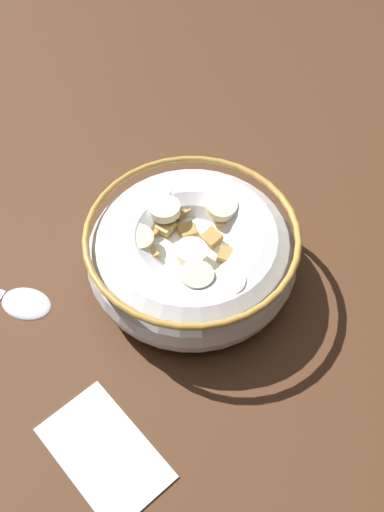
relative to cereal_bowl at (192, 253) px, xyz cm
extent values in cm
cube|color=#472B19|center=(0.02, 0.01, -4.45)|extent=(127.14, 127.14, 2.00)
cylinder|color=silver|center=(0.02, 0.01, -3.15)|extent=(10.16, 10.16, 0.60)
torus|color=silver|center=(0.02, 0.01, -0.26)|extent=(18.48, 18.48, 6.39)
torus|color=#B28438|center=(0.02, 0.01, 2.64)|extent=(18.53, 18.53, 0.60)
cylinder|color=white|center=(0.02, 0.01, 0.83)|extent=(14.64, 14.64, 0.40)
cube|color=#B78947|center=(-4.93, 2.56, 1.29)|extent=(2.02, 2.02, 0.67)
cube|color=tan|center=(-5.08, -2.93, 1.30)|extent=(2.11, 2.12, 0.86)
cube|color=#AD7F42|center=(0.14, 1.78, 1.56)|extent=(1.99, 2.02, 0.84)
cube|color=tan|center=(-0.36, -3.88, 1.54)|extent=(1.69, 1.67, 0.71)
cube|color=#AD7F42|center=(2.93, 4.41, 1.32)|extent=(2.09, 2.07, 0.79)
cube|color=tan|center=(-2.27, -1.77, 1.53)|extent=(2.08, 2.08, 0.77)
cube|color=#AD7F42|center=(-6.24, -0.38, 1.56)|extent=(2.04, 2.06, 0.87)
cube|color=tan|center=(5.83, -3.00, 1.43)|extent=(2.10, 2.11, 0.86)
cube|color=#B78947|center=(3.94, -0.50, 1.39)|extent=(2.09, 2.08, 0.75)
cube|color=tan|center=(-1.81, -5.76, 1.45)|extent=(1.70, 1.76, 0.83)
cube|color=#AD7F42|center=(2.10, 2.47, 1.46)|extent=(2.05, 2.06, 0.78)
cube|color=#AD7F42|center=(-3.51, -3.69, 1.29)|extent=(1.81, 1.78, 0.75)
cube|color=tan|center=(-1.73, 3.46, 1.44)|extent=(1.77, 1.83, 0.87)
cube|color=#B78947|center=(-1.54, -0.32, 1.28)|extent=(1.65, 1.70, 0.82)
cube|color=#AD7F42|center=(-2.13, -3.41, 1.36)|extent=(2.02, 2.03, 0.77)
cube|color=tan|center=(-4.38, 4.84, 1.27)|extent=(1.94, 1.92, 0.72)
cube|color=#B78947|center=(-3.81, -0.46, 1.40)|extent=(1.92, 1.91, 0.69)
cylinder|color=#F9EFC6|center=(5.40, 1.50, 2.39)|extent=(3.58, 3.63, 1.33)
cylinder|color=#F4EABC|center=(1.70, -0.53, 2.49)|extent=(3.21, 3.26, 1.08)
cylinder|color=beige|center=(-2.32, 3.43, 2.51)|extent=(3.21, 3.16, 1.24)
cylinder|color=#F9EFC6|center=(-3.39, -1.46, 2.58)|extent=(3.05, 3.03, 1.02)
cylinder|color=beige|center=(4.29, -0.84, 2.67)|extent=(3.02, 3.05, 1.04)
cylinder|color=beige|center=(-1.16, -4.47, 2.19)|extent=(3.86, 3.91, 1.21)
cylinder|color=#F9EFC6|center=(-5.65, -1.67, 2.31)|extent=(3.52, 3.51, 1.13)
ellipsoid|color=silver|center=(-1.17, -15.06, -3.05)|extent=(5.41, 5.72, 0.80)
cube|color=silver|center=(13.94, -11.02, -3.30)|extent=(11.89, 9.92, 0.30)
camera|label=1|loc=(30.43, -8.92, 42.51)|focal=42.44mm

